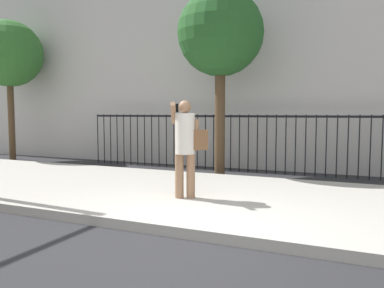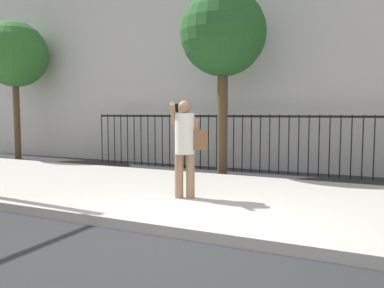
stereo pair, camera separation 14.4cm
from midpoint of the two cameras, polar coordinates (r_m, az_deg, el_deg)
ground_plane at (r=5.13m, az=-0.05°, el=-14.03°), size 60.00×60.00×0.00m
sidewalk at (r=7.09m, az=7.64°, el=-8.19°), size 28.00×4.40×0.15m
iron_fence at (r=10.52m, az=13.81°, el=1.09°), size 12.03×0.04×1.60m
pedestrian_on_phone at (r=6.71m, az=-0.26°, el=0.35°), size 0.72×0.56×1.71m
street_tree_near at (r=10.31m, az=5.01°, el=15.84°), size 2.22×2.22×4.81m
street_tree_mid at (r=15.03m, az=-24.48°, el=11.89°), size 2.27×2.27×4.81m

